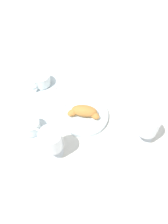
{
  "coord_description": "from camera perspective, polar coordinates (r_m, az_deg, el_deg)",
  "views": [
    {
      "loc": [
        0.14,
        0.5,
        0.78
      ],
      "look_at": [
        0.02,
        -0.0,
        0.03
      ],
      "focal_mm": 37.28,
      "sensor_mm": 36.0,
      "label": 1
    }
  ],
  "objects": [
    {
      "name": "ground_plane",
      "position": [
        0.94,
        1.29,
        -0.98
      ],
      "size": [
        2.2,
        2.2,
        0.0
      ],
      "primitive_type": "plane",
      "color": "silver"
    },
    {
      "name": "pastry_plate",
      "position": [
        0.93,
        -0.0,
        -0.61
      ],
      "size": [
        0.19,
        0.19,
        0.02
      ],
      "color": "silver",
      "rests_on": "ground_plane"
    },
    {
      "name": "croissant_large",
      "position": [
        0.9,
        -0.03,
        0.28
      ],
      "size": [
        0.13,
        0.09,
        0.04
      ],
      "color": "#BC7A38",
      "rests_on": "pastry_plate"
    },
    {
      "name": "coffee_cup_near",
      "position": [
        1.03,
        -10.37,
        7.5
      ],
      "size": [
        0.14,
        0.14,
        0.06
      ],
      "color": "silver",
      "rests_on": "ground_plane"
    },
    {
      "name": "coffee_cup_far",
      "position": [
        0.9,
        -12.93,
        -3.61
      ],
      "size": [
        0.14,
        0.14,
        0.06
      ],
      "color": "silver",
      "rests_on": "ground_plane"
    },
    {
      "name": "juice_glass_left",
      "position": [
        0.78,
        -8.01,
        -7.0
      ],
      "size": [
        0.08,
        0.08,
        0.14
      ],
      "color": "white",
      "rests_on": "ground_plane"
    },
    {
      "name": "juice_glass_right",
      "position": [
        0.84,
        15.44,
        -3.14
      ],
      "size": [
        0.08,
        0.08,
        0.14
      ],
      "color": "white",
      "rests_on": "ground_plane"
    },
    {
      "name": "folded_napkin",
      "position": [
        0.85,
        10.01,
        -13.01
      ],
      "size": [
        0.13,
        0.13,
        0.01
      ],
      "primitive_type": "cube",
      "rotation": [
        0.0,
        0.0,
        -0.22
      ],
      "color": "silver",
      "rests_on": "ground_plane"
    }
  ]
}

